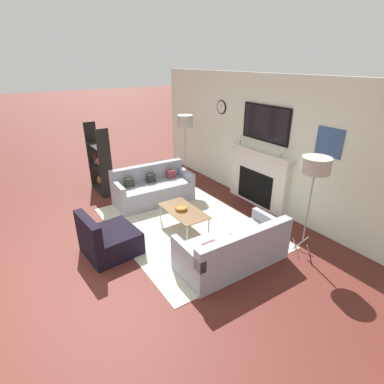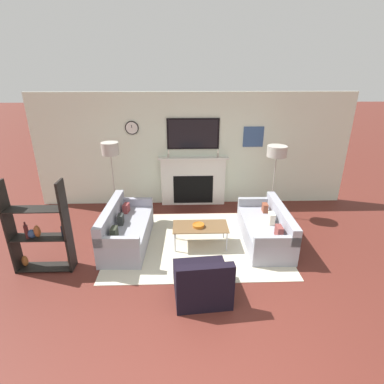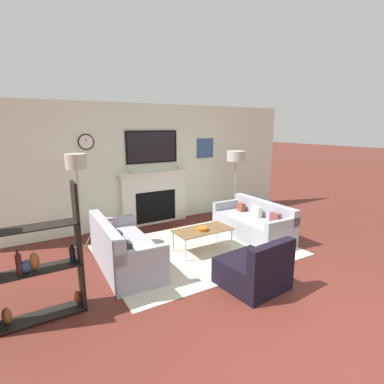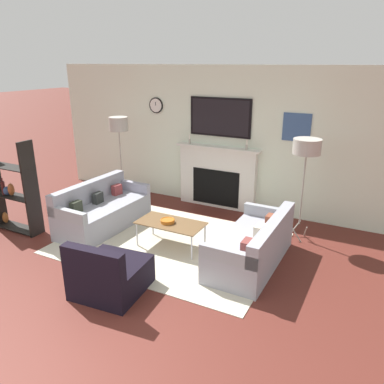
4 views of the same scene
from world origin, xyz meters
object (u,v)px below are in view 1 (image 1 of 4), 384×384
object	(u,v)px
coffee_table	(183,212)
shelf_unit	(100,163)
decorative_bowl	(181,208)
couch_right	(233,250)
couch_left	(153,189)
floor_lamp_left	(185,122)
armchair	(108,240)
floor_lamp_right	(316,167)

from	to	relation	value
coffee_table	shelf_unit	xyz separation A→B (m)	(-2.67, -0.66, 0.31)
decorative_bowl	shelf_unit	size ratio (longest dim) A/B	0.14
couch_right	coffee_table	world-z (taller)	couch_right
couch_left	floor_lamp_left	xyz separation A→B (m)	(-0.40, 1.12, 1.30)
couch_right	armchair	world-z (taller)	armchair
coffee_table	floor_lamp_left	bearing A→B (deg)	146.61
floor_lamp_left	floor_lamp_right	bearing A→B (deg)	-0.00
couch_left	shelf_unit	world-z (taller)	shelf_unit
couch_left	armchair	size ratio (longest dim) A/B	1.97
armchair	shelf_unit	bearing A→B (deg)	163.91
decorative_bowl	floor_lamp_left	distance (m)	2.47
armchair	shelf_unit	xyz separation A→B (m)	(-2.61, 0.75, 0.45)
couch_right	shelf_unit	bearing A→B (deg)	-169.33
floor_lamp_left	floor_lamp_right	size ratio (longest dim) A/B	1.06
floor_lamp_left	armchair	bearing A→B (deg)	-55.79
coffee_table	floor_lamp_right	world-z (taller)	floor_lamp_right
armchair	decorative_bowl	bearing A→B (deg)	89.20
coffee_table	armchair	bearing A→B (deg)	-92.33
armchair	floor_lamp_right	world-z (taller)	floor_lamp_right
couch_right	shelf_unit	distance (m)	4.06
floor_lamp_left	couch_right	bearing A→B (deg)	-19.67
armchair	floor_lamp_left	distance (m)	3.45
floor_lamp_right	shelf_unit	xyz separation A→B (m)	(-4.37, -1.87, -0.81)
couch_right	armchair	xyz separation A→B (m)	(-1.35, -1.50, -0.02)
floor_lamp_right	armchair	bearing A→B (deg)	-123.86
couch_left	floor_lamp_right	world-z (taller)	floor_lamp_right
couch_left	armchair	world-z (taller)	couch_left
couch_left	floor_lamp_left	size ratio (longest dim) A/B	0.98
couch_left	couch_right	world-z (taller)	couch_left
couch_left	floor_lamp_right	bearing A→B (deg)	19.62
couch_right	shelf_unit	xyz separation A→B (m)	(-3.97, -0.75, 0.43)
coffee_table	couch_left	bearing A→B (deg)	176.24
couch_right	floor_lamp_right	size ratio (longest dim) A/B	1.04
couch_right	decorative_bowl	distance (m)	1.35
coffee_table	decorative_bowl	xyz separation A→B (m)	(-0.04, -0.03, 0.06)
floor_lamp_left	shelf_unit	size ratio (longest dim) A/B	1.10
couch_left	coffee_table	bearing A→B (deg)	-3.76
couch_left	couch_right	xyz separation A→B (m)	(2.73, -0.00, -0.02)
couch_left	floor_lamp_right	size ratio (longest dim) A/B	1.04
coffee_table	floor_lamp_left	distance (m)	2.51
couch_right	floor_lamp_right	world-z (taller)	floor_lamp_right
floor_lamp_right	couch_left	bearing A→B (deg)	-160.38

